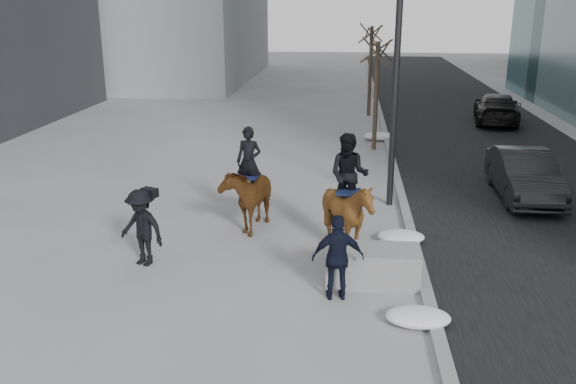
# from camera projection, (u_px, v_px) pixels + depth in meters

# --- Properties ---
(ground) EXTENTS (120.00, 120.00, 0.00)m
(ground) POSITION_uv_depth(u_px,v_px,m) (283.00, 274.00, 13.26)
(ground) COLOR gray
(ground) RESTS_ON ground
(road) EXTENTS (8.00, 90.00, 0.01)m
(road) POSITION_uv_depth(u_px,v_px,m) (503.00, 164.00, 22.10)
(road) COLOR black
(road) RESTS_ON ground
(curb) EXTENTS (0.25, 90.00, 0.12)m
(curb) POSITION_uv_depth(u_px,v_px,m) (392.00, 160.00, 22.45)
(curb) COLOR gray
(curb) RESTS_ON ground
(planter) EXTENTS (1.94, 0.99, 0.77)m
(planter) POSITION_uv_depth(u_px,v_px,m) (372.00, 266.00, 12.75)
(planter) COLOR gray
(planter) RESTS_ON ground
(car_near) EXTENTS (1.59, 4.35, 1.42)m
(car_near) POSITION_uv_depth(u_px,v_px,m) (524.00, 175.00, 18.19)
(car_near) COLOR black
(car_near) RESTS_ON ground
(car_far) EXTENTS (2.72, 5.13, 1.41)m
(car_far) POSITION_uv_depth(u_px,v_px,m) (496.00, 108.00, 29.47)
(car_far) COLOR black
(car_far) RESTS_ON ground
(tree_near) EXTENTS (1.20, 1.20, 4.67)m
(tree_near) POSITION_uv_depth(u_px,v_px,m) (376.00, 91.00, 23.68)
(tree_near) COLOR #34251E
(tree_near) RESTS_ON ground
(tree_far) EXTENTS (1.20, 1.20, 4.97)m
(tree_far) POSITION_uv_depth(u_px,v_px,m) (370.00, 67.00, 30.80)
(tree_far) COLOR #362A20
(tree_far) RESTS_ON ground
(mounted_left) EXTENTS (1.28, 2.18, 2.64)m
(mounted_left) POSITION_uv_depth(u_px,v_px,m) (249.00, 191.00, 15.73)
(mounted_left) COLOR #48210E
(mounted_left) RESTS_ON ground
(mounted_right) EXTENTS (1.79, 1.94, 2.83)m
(mounted_right) POSITION_uv_depth(u_px,v_px,m) (348.00, 206.00, 14.11)
(mounted_right) COLOR #4C2E0F
(mounted_right) RESTS_ON ground
(feeder) EXTENTS (1.07, 0.92, 1.75)m
(feeder) POSITION_uv_depth(u_px,v_px,m) (338.00, 258.00, 11.93)
(feeder) COLOR black
(feeder) RESTS_ON ground
(camera_crew) EXTENTS (1.30, 1.03, 1.75)m
(camera_crew) POSITION_uv_depth(u_px,v_px,m) (142.00, 227.00, 13.50)
(camera_crew) COLOR black
(camera_crew) RESTS_ON ground
(lamppost) EXTENTS (0.25, 1.38, 9.09)m
(lamppost) POSITION_uv_depth(u_px,v_px,m) (399.00, 28.00, 16.19)
(lamppost) COLOR black
(lamppost) RESTS_ON ground
(snow_piles) EXTENTS (1.34, 16.32, 0.34)m
(snow_piles) POSITION_uv_depth(u_px,v_px,m) (391.00, 192.00, 18.43)
(snow_piles) COLOR white
(snow_piles) RESTS_ON ground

